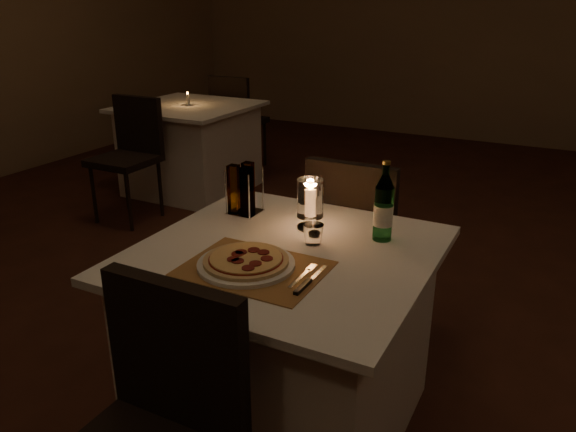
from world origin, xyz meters
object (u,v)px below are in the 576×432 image
at_px(tumbler, 313,234).
at_px(neighbor_table_left, 191,148).
at_px(hurricane_candle, 310,200).
at_px(chair_far, 356,231).
at_px(chair_near, 156,421).
at_px(water_bottle, 384,209).
at_px(main_table, 286,339).
at_px(plate, 246,264).
at_px(pizza, 246,260).

bearing_deg(tumbler, neighbor_table_left, 135.36).
bearing_deg(hurricane_candle, chair_far, 88.84).
relative_size(chair_near, neighbor_table_left, 0.90).
height_order(chair_near, tumbler, chair_near).
bearing_deg(tumbler, water_bottle, 36.89).
distance_m(chair_far, neighbor_table_left, 2.54).
height_order(main_table, plate, plate).
bearing_deg(pizza, chair_far, 86.83).
bearing_deg(neighbor_table_left, main_table, -46.73).
height_order(chair_near, water_bottle, water_bottle).
relative_size(chair_near, pizza, 3.21).
distance_m(pizza, hurricane_candle, 0.41).
relative_size(hurricane_candle, neighbor_table_left, 0.19).
height_order(water_bottle, hurricane_candle, water_bottle).
bearing_deg(chair_far, plate, -93.20).
height_order(chair_far, neighbor_table_left, chair_far).
xyz_separation_m(chair_far, plate, (-0.05, -0.89, 0.20)).
bearing_deg(neighbor_table_left, pizza, -49.68).
bearing_deg(hurricane_candle, main_table, -87.41).
relative_size(main_table, chair_far, 1.11).
bearing_deg(plate, hurricane_candle, 84.30).
height_order(chair_far, pizza, chair_far).
bearing_deg(chair_near, hurricane_candle, 90.61).
xyz_separation_m(chair_near, pizza, (-0.05, 0.53, 0.22)).
bearing_deg(hurricane_candle, neighbor_table_left, 136.17).
relative_size(plate, hurricane_candle, 1.65).
height_order(plate, pizza, pizza).
height_order(tumbler, neighbor_table_left, tumbler).
height_order(chair_near, pizza, chair_near).
distance_m(chair_far, tumbler, 0.67).
bearing_deg(main_table, pizza, -105.40).
distance_m(plate, water_bottle, 0.54).
distance_m(pizza, water_bottle, 0.54).
distance_m(chair_far, hurricane_candle, 0.58).
xyz_separation_m(plate, neighbor_table_left, (-2.01, 2.37, -0.38)).
bearing_deg(plate, pizza, -10.02).
bearing_deg(chair_near, main_table, 90.00).
bearing_deg(chair_near, neighbor_table_left, 125.36).
height_order(plate, tumbler, tumbler).
xyz_separation_m(plate, hurricane_candle, (0.04, 0.40, 0.10)).
bearing_deg(chair_far, main_table, -90.00).
relative_size(tumbler, water_bottle, 0.25).
bearing_deg(pizza, main_table, 74.60).
relative_size(main_table, neighbor_table_left, 1.00).
distance_m(main_table, pizza, 0.44).
distance_m(chair_near, pizza, 0.58).
bearing_deg(pizza, plate, 169.98).
height_order(plate, water_bottle, water_bottle).
bearing_deg(water_bottle, chair_far, 119.75).
relative_size(plate, pizza, 1.14).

